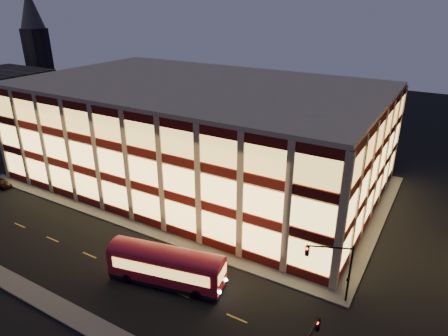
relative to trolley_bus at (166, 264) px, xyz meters
The scene contains 10 objects.
ground 9.69m from the trolley_bus, 146.49° to the left, with size 200.00×200.00×0.00m, color black.
sidewalk_office_south 12.71m from the trolley_bus, 150.25° to the left, with size 54.00×2.00×0.15m, color #514F4C.
sidewalk_office_east 26.95m from the trolley_bus, 55.79° to the left, with size 2.00×30.00×0.15m, color #514F4C.
sidewalk_near 11.26m from the trolley_bus, 135.42° to the right, with size 100.00×2.00×0.15m, color #514F4C.
office_building 25.16m from the trolley_bus, 116.02° to the left, with size 50.45×30.45×14.50m.
church_tower 90.33m from the trolley_bus, 149.86° to the left, with size 5.00×5.00×18.00m, color #2D2621.
church_spire 92.46m from the trolley_bus, 149.86° to the left, with size 6.00×6.00×10.00m, color #4C473F.
traffic_signal_far 15.46m from the trolley_bus, 20.87° to the left, with size 3.79×1.87×6.00m.
trolley_bus is the anchor object (origin of this frame).
parked_car_0 34.23m from the trolley_bus, behind, with size 1.45×3.61×1.23m, color black.
Camera 1 is at (28.47, -29.33, 25.41)m, focal length 32.00 mm.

